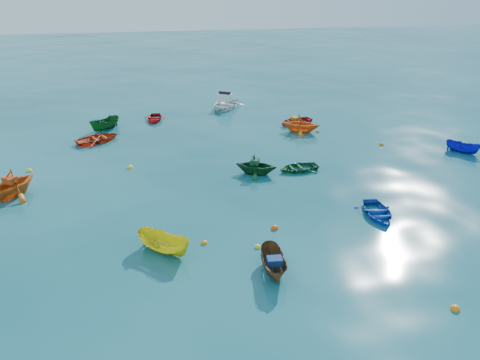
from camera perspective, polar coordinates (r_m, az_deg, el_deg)
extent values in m
plane|color=#0A414A|center=(24.00, 1.99, -5.79)|extent=(160.00, 160.00, 0.00)
imported|color=#52361D|center=(20.84, 4.12, -11.11)|extent=(1.18, 2.74, 1.04)
imported|color=#0D37AA|center=(26.12, 16.37, -4.18)|extent=(2.27, 2.99, 0.58)
imported|color=#D65914|center=(30.16, -25.98, -1.78)|extent=(4.16, 4.26, 1.70)
imported|color=gold|center=(22.36, -9.17, -8.66)|extent=(2.93, 2.67, 1.12)
imported|color=#135129|center=(30.79, 7.11, 1.21)|extent=(2.91, 2.28, 0.55)
imported|color=red|center=(37.24, -16.90, 4.52)|extent=(3.99, 3.61, 0.68)
imported|color=#0F421C|center=(30.03, 1.97, 0.77)|extent=(3.26, 3.06, 1.37)
imported|color=red|center=(40.06, 6.77, 6.83)|extent=(3.56, 3.06, 0.62)
imported|color=#0D0DA6|center=(37.11, 25.42, 3.08)|extent=(2.26, 2.36, 0.92)
imported|color=#AE0E0E|center=(41.37, -10.39, 7.17)|extent=(2.08, 2.77, 0.55)
imported|color=orange|center=(38.07, 7.37, 5.84)|extent=(3.70, 3.49, 1.54)
imported|color=#114B17|center=(39.88, -16.06, 5.94)|extent=(2.78, 2.68, 1.08)
imported|color=white|center=(44.44, -1.84, 8.78)|extent=(4.63, 5.04, 1.45)
cube|color=navy|center=(20.34, 4.25, -9.82)|extent=(0.67, 0.53, 0.31)
cube|color=#C64514|center=(29.79, -26.27, 0.03)|extent=(0.92, 0.88, 0.35)
cube|color=#104123|center=(29.71, 1.80, 2.28)|extent=(0.74, 0.83, 0.33)
cube|color=#B36212|center=(39.86, 6.68, 7.44)|extent=(0.64, 0.73, 0.29)
sphere|color=orange|center=(22.77, -4.38, -7.70)|extent=(0.31, 0.31, 0.31)
sphere|color=yellow|center=(22.42, 2.16, -8.20)|extent=(0.31, 0.31, 0.31)
sphere|color=orange|center=(20.64, 24.74, -14.14)|extent=(0.38, 0.38, 0.38)
sphere|color=yellow|center=(33.34, -24.28, 0.99)|extent=(0.36, 0.36, 0.36)
sphere|color=#E54B0C|center=(23.94, 4.25, -5.94)|extent=(0.39, 0.39, 0.39)
sphere|color=yellow|center=(31.55, 6.72, 1.82)|extent=(0.32, 0.32, 0.32)
sphere|color=orange|center=(36.48, 16.85, 4.11)|extent=(0.36, 0.36, 0.36)
sphere|color=yellow|center=(31.76, -13.23, 1.47)|extent=(0.38, 0.38, 0.38)
sphere|color=orange|center=(38.59, 7.65, 6.09)|extent=(0.37, 0.37, 0.37)
sphere|color=gold|center=(38.28, 9.47, 5.81)|extent=(0.33, 0.33, 0.33)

